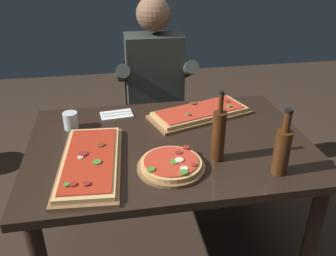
{
  "coord_description": "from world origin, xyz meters",
  "views": [
    {
      "loc": [
        -0.27,
        -1.52,
        1.65
      ],
      "look_at": [
        0.0,
        0.05,
        0.79
      ],
      "focal_mm": 38.14,
      "sensor_mm": 36.0,
      "label": 1
    }
  ],
  "objects_px": {
    "dining_table": "(170,157)",
    "seated_diner": "(156,87)",
    "pizza_rectangular_front": "(200,113)",
    "diner_chair": "(154,113)",
    "wine_bottle_dark": "(282,149)",
    "pizza_rectangular_left": "(90,162)",
    "tumbler_near_camera": "(71,122)",
    "oil_bottle_amber": "(219,135)",
    "pizza_round_far": "(171,165)"
  },
  "relations": [
    {
      "from": "dining_table",
      "to": "seated_diner",
      "type": "xyz_separation_m",
      "value": [
        0.03,
        0.74,
        0.1
      ]
    },
    {
      "from": "pizza_rectangular_front",
      "to": "diner_chair",
      "type": "distance_m",
      "value": 0.68
    },
    {
      "from": "wine_bottle_dark",
      "to": "diner_chair",
      "type": "bearing_deg",
      "value": 108.03
    },
    {
      "from": "wine_bottle_dark",
      "to": "seated_diner",
      "type": "relative_size",
      "value": 0.23
    },
    {
      "from": "pizza_rectangular_left",
      "to": "tumbler_near_camera",
      "type": "relative_size",
      "value": 6.84
    },
    {
      "from": "oil_bottle_amber",
      "to": "pizza_round_far",
      "type": "bearing_deg",
      "value": -169.56
    },
    {
      "from": "pizza_round_far",
      "to": "oil_bottle_amber",
      "type": "distance_m",
      "value": 0.25
    },
    {
      "from": "pizza_round_far",
      "to": "diner_chair",
      "type": "xyz_separation_m",
      "value": [
        0.07,
        1.09,
        -0.27
      ]
    },
    {
      "from": "wine_bottle_dark",
      "to": "diner_chair",
      "type": "distance_m",
      "value": 1.31
    },
    {
      "from": "wine_bottle_dark",
      "to": "pizza_round_far",
      "type": "bearing_deg",
      "value": 166.88
    },
    {
      "from": "pizza_rectangular_left",
      "to": "wine_bottle_dark",
      "type": "distance_m",
      "value": 0.84
    },
    {
      "from": "dining_table",
      "to": "diner_chair",
      "type": "relative_size",
      "value": 1.61
    },
    {
      "from": "wine_bottle_dark",
      "to": "oil_bottle_amber",
      "type": "xyz_separation_m",
      "value": [
        -0.23,
        0.15,
        0.01
      ]
    },
    {
      "from": "pizza_round_far",
      "to": "seated_diner",
      "type": "bearing_deg",
      "value": 86.09
    },
    {
      "from": "pizza_round_far",
      "to": "wine_bottle_dark",
      "type": "bearing_deg",
      "value": -13.12
    },
    {
      "from": "pizza_rectangular_left",
      "to": "pizza_round_far",
      "type": "distance_m",
      "value": 0.36
    },
    {
      "from": "diner_chair",
      "to": "tumbler_near_camera",
      "type": "bearing_deg",
      "value": -129.92
    },
    {
      "from": "dining_table",
      "to": "diner_chair",
      "type": "xyz_separation_m",
      "value": [
        0.03,
        0.86,
        -0.16
      ]
    },
    {
      "from": "tumbler_near_camera",
      "to": "diner_chair",
      "type": "bearing_deg",
      "value": 50.08
    },
    {
      "from": "oil_bottle_amber",
      "to": "tumbler_near_camera",
      "type": "xyz_separation_m",
      "value": [
        -0.68,
        0.42,
        -0.09
      ]
    },
    {
      "from": "pizza_rectangular_front",
      "to": "pizza_round_far",
      "type": "relative_size",
      "value": 2.05
    },
    {
      "from": "diner_chair",
      "to": "dining_table",
      "type": "bearing_deg",
      "value": -92.1
    },
    {
      "from": "diner_chair",
      "to": "pizza_rectangular_left",
      "type": "bearing_deg",
      "value": -112.61
    },
    {
      "from": "pizza_rectangular_left",
      "to": "oil_bottle_amber",
      "type": "relative_size",
      "value": 1.85
    },
    {
      "from": "pizza_rectangular_front",
      "to": "oil_bottle_amber",
      "type": "distance_m",
      "value": 0.47
    },
    {
      "from": "pizza_rectangular_front",
      "to": "pizza_round_far",
      "type": "height_order",
      "value": "same"
    },
    {
      "from": "pizza_rectangular_left",
      "to": "oil_bottle_amber",
      "type": "distance_m",
      "value": 0.59
    },
    {
      "from": "seated_diner",
      "to": "dining_table",
      "type": "bearing_deg",
      "value": -92.44
    },
    {
      "from": "pizza_rectangular_front",
      "to": "tumbler_near_camera",
      "type": "xyz_separation_m",
      "value": [
        -0.72,
        -0.03,
        0.02
      ]
    },
    {
      "from": "tumbler_near_camera",
      "to": "diner_chair",
      "type": "relative_size",
      "value": 0.1
    },
    {
      "from": "pizza_rectangular_front",
      "to": "seated_diner",
      "type": "bearing_deg",
      "value": 111.67
    },
    {
      "from": "pizza_rectangular_front",
      "to": "pizza_round_far",
      "type": "distance_m",
      "value": 0.56
    },
    {
      "from": "tumbler_near_camera",
      "to": "diner_chair",
      "type": "height_order",
      "value": "diner_chair"
    },
    {
      "from": "pizza_rectangular_left",
      "to": "tumbler_near_camera",
      "type": "bearing_deg",
      "value": 105.86
    },
    {
      "from": "pizza_rectangular_front",
      "to": "tumbler_near_camera",
      "type": "height_order",
      "value": "tumbler_near_camera"
    },
    {
      "from": "pizza_round_far",
      "to": "diner_chair",
      "type": "bearing_deg",
      "value": 86.51
    },
    {
      "from": "pizza_round_far",
      "to": "seated_diner",
      "type": "distance_m",
      "value": 0.97
    },
    {
      "from": "diner_chair",
      "to": "seated_diner",
      "type": "bearing_deg",
      "value": -90.0
    },
    {
      "from": "tumbler_near_camera",
      "to": "seated_diner",
      "type": "height_order",
      "value": "seated_diner"
    },
    {
      "from": "dining_table",
      "to": "seated_diner",
      "type": "relative_size",
      "value": 1.05
    },
    {
      "from": "seated_diner",
      "to": "pizza_rectangular_left",
      "type": "bearing_deg",
      "value": -115.32
    },
    {
      "from": "dining_table",
      "to": "oil_bottle_amber",
      "type": "relative_size",
      "value": 4.15
    },
    {
      "from": "dining_table",
      "to": "tumbler_near_camera",
      "type": "height_order",
      "value": "tumbler_near_camera"
    },
    {
      "from": "pizza_rectangular_front",
      "to": "wine_bottle_dark",
      "type": "bearing_deg",
      "value": -71.57
    },
    {
      "from": "oil_bottle_amber",
      "to": "seated_diner",
      "type": "bearing_deg",
      "value": 99.49
    },
    {
      "from": "tumbler_near_camera",
      "to": "pizza_rectangular_front",
      "type": "bearing_deg",
      "value": 2.41
    },
    {
      "from": "pizza_rectangular_front",
      "to": "pizza_rectangular_left",
      "type": "height_order",
      "value": "same"
    },
    {
      "from": "wine_bottle_dark",
      "to": "diner_chair",
      "type": "height_order",
      "value": "wine_bottle_dark"
    },
    {
      "from": "dining_table",
      "to": "pizza_round_far",
      "type": "height_order",
      "value": "pizza_round_far"
    },
    {
      "from": "diner_chair",
      "to": "pizza_round_far",
      "type": "bearing_deg",
      "value": -93.49
    }
  ]
}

